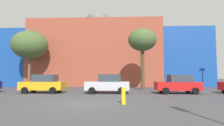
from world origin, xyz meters
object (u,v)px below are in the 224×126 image
bare_tree_1 (30,45)px  bollard_yellow_0 (123,96)px  parked_car_1 (44,84)px  bare_tree_0 (142,41)px  parked_car_2 (108,84)px  parked_car_3 (178,84)px

bare_tree_1 → bollard_yellow_0: bearing=-48.2°
parked_car_1 → bollard_yellow_0: bearing=138.0°
bare_tree_0 → bollard_yellow_0: size_ratio=7.64×
parked_car_2 → parked_car_3: 6.48m
parked_car_1 → parked_car_2: size_ratio=0.99×
bare_tree_1 → parked_car_3: bearing=-22.6°
parked_car_3 → bollard_yellow_0: bearing=52.4°
parked_car_3 → parked_car_2: bearing=0.0°
bare_tree_1 → bollard_yellow_0: size_ratio=8.24×
parked_car_2 → bare_tree_0: (3.81, 4.54, 4.95)m
parked_car_2 → bollard_yellow_0: parked_car_2 is taller
bare_tree_1 → bollard_yellow_0: (12.61, -14.12, -5.40)m
bare_tree_0 → bollard_yellow_0: bearing=-102.5°
parked_car_2 → bollard_yellow_0: size_ratio=4.25×
parked_car_1 → bare_tree_0: bearing=-155.5°
parked_car_1 → bare_tree_1: (-5.16, 7.41, 5.01)m
parked_car_3 → bare_tree_0: bare_tree_0 is taller
parked_car_3 → bare_tree_1: (-17.77, 7.41, 5.02)m
parked_car_3 → bare_tree_1: size_ratio=0.50×
bare_tree_0 → bare_tree_1: 15.37m
bare_tree_0 → parked_car_2: bearing=-130.0°
parked_car_3 → bare_tree_0: (-2.67, 4.54, 4.97)m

